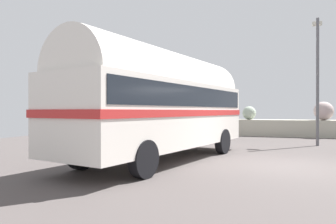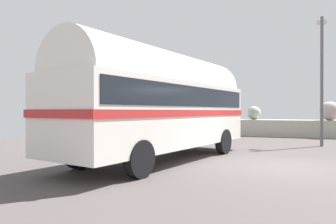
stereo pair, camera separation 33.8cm
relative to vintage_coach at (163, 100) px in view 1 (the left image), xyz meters
name	(u,v)px [view 1 (the left image)]	position (x,y,z in m)	size (l,w,h in m)	color
ground	(283,166)	(3.82, 0.18, -2.04)	(32.00, 26.00, 0.02)	#4D4644
breakwater	(278,126)	(3.78, 11.99, -1.35)	(31.36, 2.53, 2.41)	#B3AF9C
vintage_coach	(163,100)	(0.00, 0.00, 0.00)	(4.28, 8.90, 3.70)	black
lamp_post	(318,74)	(5.53, 6.58, 1.43)	(0.44, 0.85, 6.14)	#5B5B60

